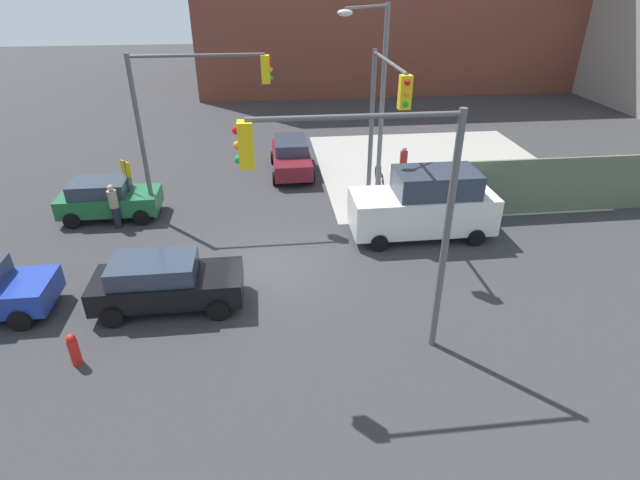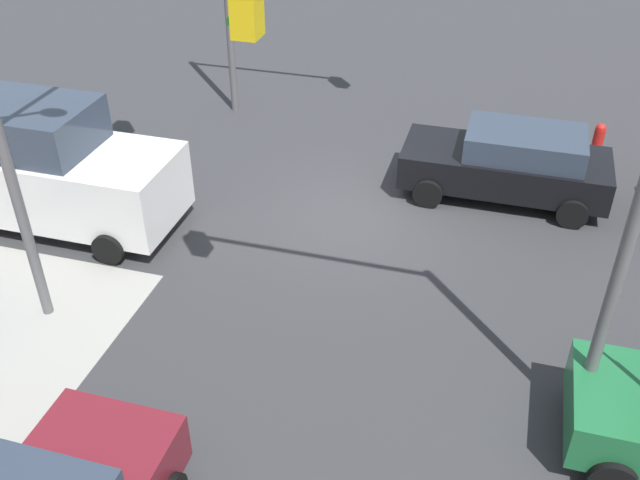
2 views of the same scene
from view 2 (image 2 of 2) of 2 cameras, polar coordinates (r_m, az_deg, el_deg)
ground_plane at (r=15.24m, az=2.75°, el=1.78°), size 120.00×120.00×0.00m
traffic_signal_nw_corner at (r=8.79m, az=12.67°, el=9.35°), size 5.25×0.36×6.50m
traffic_signal_ne_corner at (r=12.76m, az=-20.72°, el=15.79°), size 0.36×4.76×6.50m
fire_hydrant at (r=18.55m, az=21.34°, el=7.38°), size 0.26×0.26×0.94m
hatchback_black at (r=16.12m, az=14.90°, el=6.02°), size 4.42×2.02×1.62m
van_white_delivery at (r=15.59m, az=-21.35°, el=5.53°), size 5.40×2.32×2.62m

